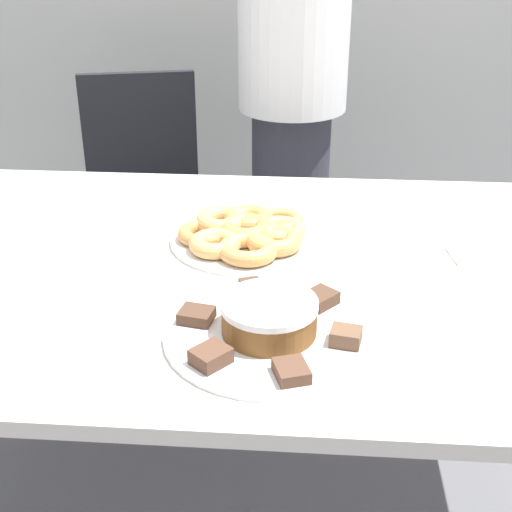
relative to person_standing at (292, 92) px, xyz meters
The scene contains 22 objects.
table 0.92m from the person_standing, 94.11° to the right, with size 1.59×1.04×0.76m.
person_standing is the anchor object (origin of this frame).
office_chair_left 0.69m from the person_standing, behind, with size 0.53×0.53×0.91m.
plate_cake 1.17m from the person_standing, 90.21° to the right, with size 0.37×0.37×0.01m.
plate_donuts 0.80m from the person_standing, 95.63° to the right, with size 0.33×0.33×0.01m.
frosted_cake 1.16m from the person_standing, 90.21° to the right, with size 0.17×0.17×0.06m.
lamington_0 1.20m from the person_standing, 83.95° to the right, with size 0.06×0.05×0.03m.
lamington_1 1.07m from the person_standing, 85.49° to the right, with size 0.08×0.08×0.02m.
lamington_2 1.04m from the person_standing, 92.56° to the right, with size 0.05×0.05×0.03m.
lamington_3 1.15m from the person_standing, 96.76° to the right, with size 0.07×0.06×0.02m.
lamington_4 1.27m from the person_standing, 94.19° to the right, with size 0.07×0.08×0.03m.
lamington_5 1.29m from the person_standing, 88.31° to the right, with size 0.07×0.07×0.02m.
donut_0 0.79m from the person_standing, 95.63° to the right, with size 0.12×0.12×0.04m.
donut_1 0.87m from the person_standing, 99.05° to the right, with size 0.11×0.11×0.04m.
donut_2 0.89m from the person_standing, 94.29° to the right, with size 0.13×0.13×0.03m.
donut_3 0.84m from the person_standing, 90.88° to the right, with size 0.12×0.12×0.04m.
donut_4 0.78m from the person_standing, 90.09° to the right, with size 0.11×0.11×0.03m.
donut_5 0.73m from the person_standing, 90.84° to the right, with size 0.12×0.12×0.03m.
donut_6 0.74m from the person_standing, 95.91° to the right, with size 0.11×0.11×0.04m.
donut_7 0.76m from the person_standing, 100.16° to the right, with size 0.12×0.12×0.04m.
donut_8 0.83m from the person_standing, 101.86° to the right, with size 0.11×0.11×0.03m.
napkin 0.93m from the person_standing, 63.20° to the right, with size 0.12×0.10×0.01m.
Camera 1 is at (0.11, -1.30, 1.44)m, focal length 50.00 mm.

